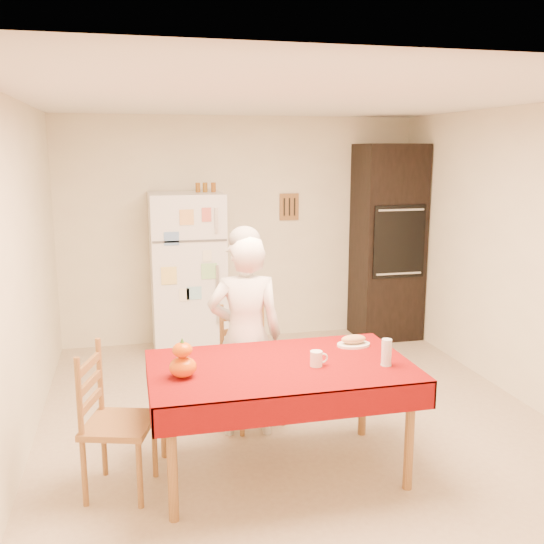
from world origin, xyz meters
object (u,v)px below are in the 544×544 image
object	(u,v)px
chair_left	(109,416)
coffee_mug	(316,359)
pumpkin_lower	(183,367)
wine_glass	(386,352)
dining_table	(281,374)
chair_far	(249,359)
bread_plate	(353,345)
seated_woman	(245,336)
refrigerator	(188,274)
oven_cabinet	(387,242)

from	to	relation	value
chair_left	coffee_mug	world-z (taller)	chair_left
chair_left	coffee_mug	xyz separation A→B (m)	(1.31, -0.11, 0.30)
pumpkin_lower	wine_glass	xyz separation A→B (m)	(1.30, -0.10, 0.02)
dining_table	chair_left	world-z (taller)	chair_left
chair_far	bread_plate	xyz separation A→B (m)	(0.64, -0.60, 0.26)
chair_far	seated_woman	world-z (taller)	seated_woman
refrigerator	oven_cabinet	distance (m)	2.29
refrigerator	pumpkin_lower	world-z (taller)	refrigerator
seated_woman	chair_far	bearing A→B (deg)	-99.21
dining_table	chair_left	size ratio (longest dim) A/B	1.79
chair_left	pumpkin_lower	bearing A→B (deg)	-86.07
refrigerator	wine_glass	size ratio (longest dim) A/B	9.66
seated_woman	bread_plate	distance (m)	0.81
oven_cabinet	seated_woman	size ratio (longest dim) A/B	1.43
oven_cabinet	wine_glass	distance (m)	3.17
seated_woman	pumpkin_lower	xyz separation A→B (m)	(-0.53, -0.71, 0.06)
refrigerator	oven_cabinet	world-z (taller)	oven_cabinet
chair_far	wine_glass	size ratio (longest dim) A/B	5.40
dining_table	wine_glass	world-z (taller)	wine_glass
seated_woman	coffee_mug	bearing A→B (deg)	121.72
refrigerator	bread_plate	size ratio (longest dim) A/B	7.08
chair_far	coffee_mug	world-z (taller)	chair_far
oven_cabinet	dining_table	world-z (taller)	oven_cabinet
oven_cabinet	dining_table	size ratio (longest dim) A/B	1.29
refrigerator	coffee_mug	bearing A→B (deg)	-78.64
pumpkin_lower	wine_glass	distance (m)	1.30
coffee_mug	pumpkin_lower	world-z (taller)	pumpkin_lower
dining_table	wine_glass	distance (m)	0.70
bread_plate	seated_woman	bearing A→B (deg)	151.32
oven_cabinet	chair_left	xyz separation A→B (m)	(-3.04, -2.68, -0.59)
oven_cabinet	bread_plate	distance (m)	2.83
wine_glass	bread_plate	size ratio (longest dim) A/B	0.73
chair_left	pumpkin_lower	world-z (taller)	chair_left
dining_table	seated_woman	bearing A→B (deg)	99.83
seated_woman	bread_plate	xyz separation A→B (m)	(0.71, -0.39, 0.00)
oven_cabinet	wine_glass	size ratio (longest dim) A/B	12.50
coffee_mug	bread_plate	size ratio (longest dim) A/B	0.42
coffee_mug	wine_glass	bearing A→B (deg)	-11.74
chair_left	wine_glass	world-z (taller)	chair_left
oven_cabinet	pumpkin_lower	distance (m)	3.81
chair_left	seated_woman	world-z (taller)	seated_woman
chair_far	wine_glass	distance (m)	1.29
dining_table	seated_woman	xyz separation A→B (m)	(-0.11, 0.63, 0.08)
seated_woman	pumpkin_lower	distance (m)	0.89
chair_left	chair_far	bearing A→B (deg)	-35.15
chair_left	refrigerator	bearing A→B (deg)	0.74
chair_left	wine_glass	size ratio (longest dim) A/B	5.40
dining_table	oven_cabinet	bearing A→B (deg)	54.37
oven_cabinet	chair_far	bearing A→B (deg)	-136.91
refrigerator	chair_left	distance (m)	2.76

